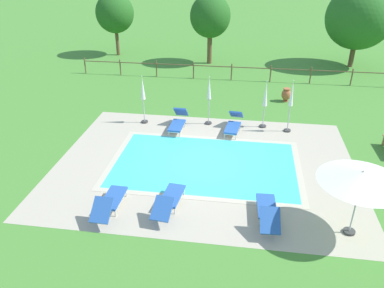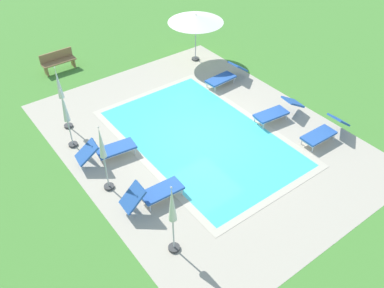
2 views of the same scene
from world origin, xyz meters
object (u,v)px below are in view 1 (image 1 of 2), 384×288
at_px(patio_umbrella_open_foreground, 362,177).
at_px(patio_umbrella_closed_row_centre, 143,93).
at_px(sun_lounger_south_mid, 110,201).
at_px(tree_far_west, 359,17).
at_px(sun_lounger_north_far, 234,124).
at_px(sun_lounger_north_near_steps, 178,122).
at_px(patio_umbrella_closed_row_west, 291,100).
at_px(sun_lounger_north_end, 268,211).
at_px(tree_west_mid, 210,16).
at_px(tree_centre, 115,13).
at_px(patio_umbrella_closed_row_mid_east, 265,99).
at_px(patio_umbrella_closed_row_mid_west, 209,95).
at_px(terracotta_urn_near_fence, 286,94).
at_px(sun_lounger_north_mid, 169,199).

relative_size(patio_umbrella_open_foreground, patio_umbrella_closed_row_centre, 1.05).
xyz_separation_m(sun_lounger_south_mid, tree_far_west, (11.36, 18.45, 3.00)).
xyz_separation_m(sun_lounger_north_far, patio_umbrella_open_foreground, (3.83, -6.59, 1.62)).
height_order(sun_lounger_north_near_steps, patio_umbrella_open_foreground, patio_umbrella_open_foreground).
bearing_deg(sun_lounger_north_near_steps, patio_umbrella_closed_row_west, 5.67).
distance_m(sun_lounger_north_far, patio_umbrella_closed_row_west, 2.78).
distance_m(sun_lounger_north_end, tree_west_mid, 18.19).
bearing_deg(tree_centre, patio_umbrella_closed_row_west, -45.11).
distance_m(sun_lounger_north_end, patio_umbrella_closed_row_mid_east, 7.10).
bearing_deg(sun_lounger_north_far, tree_centre, 127.55).
distance_m(sun_lounger_south_mid, tree_far_west, 21.87).
distance_m(patio_umbrella_open_foreground, patio_umbrella_closed_row_mid_west, 8.86).
height_order(sun_lounger_south_mid, patio_umbrella_closed_row_mid_east, patio_umbrella_closed_row_mid_east).
distance_m(sun_lounger_north_near_steps, sun_lounger_north_far, 2.59).
height_order(terracotta_urn_near_fence, tree_far_west, tree_far_west).
distance_m(sun_lounger_north_end, patio_umbrella_closed_row_west, 6.90).
bearing_deg(tree_west_mid, sun_lounger_north_near_steps, -91.37).
distance_m(sun_lounger_north_end, sun_lounger_south_mid, 5.05).
relative_size(sun_lounger_north_far, terracotta_urn_near_fence, 2.73).
xyz_separation_m(sun_lounger_north_near_steps, patio_umbrella_closed_row_centre, (-1.75, 0.50, 1.13)).
xyz_separation_m(patio_umbrella_closed_row_mid_east, terracotta_urn_near_fence, (1.31, 3.57, -1.02)).
height_order(sun_lounger_north_mid, patio_umbrella_closed_row_mid_west, patio_umbrella_closed_row_mid_west).
relative_size(terracotta_urn_near_fence, tree_far_west, 0.14).
bearing_deg(sun_lounger_north_near_steps, patio_umbrella_open_foreground, -45.11).
xyz_separation_m(sun_lounger_north_end, tree_far_west, (6.32, 18.19, 3.00)).
xyz_separation_m(patio_umbrella_open_foreground, patio_umbrella_closed_row_mid_west, (-5.07, 7.25, -0.50)).
relative_size(patio_umbrella_closed_row_centre, tree_west_mid, 0.49).
bearing_deg(tree_far_west, sun_lounger_north_end, -109.15).
distance_m(patio_umbrella_closed_row_mid_west, patio_umbrella_closed_row_mid_east, 2.61).
bearing_deg(patio_umbrella_closed_row_mid_west, patio_umbrella_closed_row_west, -4.53).
relative_size(sun_lounger_south_mid, patio_umbrella_closed_row_centre, 0.85).
relative_size(sun_lounger_north_mid, terracotta_urn_near_fence, 2.81).
bearing_deg(sun_lounger_north_near_steps, sun_lounger_north_end, -57.41).
bearing_deg(sun_lounger_north_near_steps, patio_umbrella_closed_row_mid_east, 11.78).
distance_m(sun_lounger_north_far, patio_umbrella_closed_row_centre, 4.50).
height_order(sun_lounger_north_end, patio_umbrella_closed_row_mid_east, patio_umbrella_closed_row_mid_east).
relative_size(patio_umbrella_closed_row_mid_west, tree_centre, 0.52).
distance_m(sun_lounger_south_mid, terracotta_urn_near_fence, 12.57).
height_order(sun_lounger_south_mid, patio_umbrella_closed_row_centre, patio_umbrella_closed_row_centre).
height_order(sun_lounger_north_mid, sun_lounger_north_end, sun_lounger_north_end).
xyz_separation_m(sun_lounger_north_end, tree_centre, (-11.00, 18.86, 2.78)).
distance_m(sun_lounger_north_far, patio_umbrella_closed_row_mid_east, 1.85).
bearing_deg(patio_umbrella_closed_row_centre, patio_umbrella_closed_row_west, 0.06).
xyz_separation_m(sun_lounger_south_mid, patio_umbrella_open_foreground, (7.50, 0.01, 1.63)).
distance_m(sun_lounger_north_near_steps, patio_umbrella_closed_row_west, 5.24).
xyz_separation_m(sun_lounger_north_mid, terracotta_urn_near_fence, (4.47, 10.45, 0.04)).
bearing_deg(terracotta_urn_near_fence, patio_umbrella_closed_row_west, -92.77).
bearing_deg(patio_umbrella_closed_row_west, sun_lounger_north_mid, -123.13).
height_order(patio_umbrella_closed_row_mid_east, tree_west_mid, tree_west_mid).
bearing_deg(patio_umbrella_open_foreground, terracotta_urn_near_fence, 96.07).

